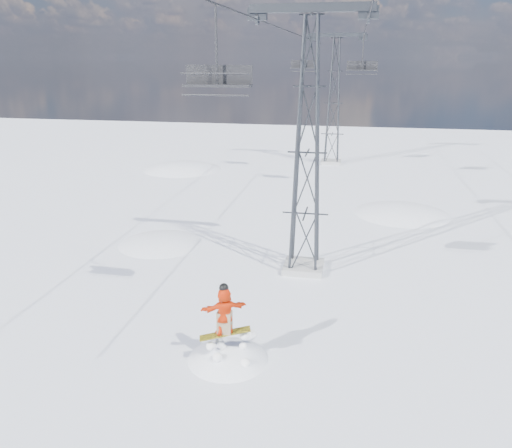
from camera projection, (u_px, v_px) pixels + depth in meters
The scene contains 9 objects.
ground at pixel (253, 367), 15.90m from camera, with size 120.00×120.00×0.00m, color white.
snow_terrain at pixel (247, 309), 39.57m from camera, with size 39.00×37.00×22.00m.
lift_tower_near at pixel (307, 153), 21.47m from camera, with size 5.20×1.80×11.43m.
lift_tower_far at pixel (334, 104), 44.74m from camera, with size 5.20×1.80×11.43m.
haul_cables at pixel (328, 32), 30.47m from camera, with size 4.46×51.00×0.06m.
snowboarder_jump at pixel (229, 401), 16.85m from camera, with size 4.40×4.40×6.79m.
lift_chair_near at pixel (218, 78), 14.96m from camera, with size 2.07×0.59×2.56m.
lift_chair_mid at pixel (362, 67), 33.35m from camera, with size 2.06×0.59×2.55m.
lift_chair_far at pixel (304, 65), 38.74m from camera, with size 2.03×0.58×2.52m.
Camera 1 is at (2.70, -13.36, 9.38)m, focal length 35.00 mm.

